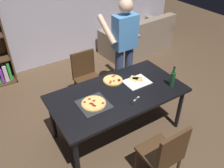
% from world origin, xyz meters
% --- Properties ---
extents(ground_plane, '(12.00, 12.00, 0.00)m').
position_xyz_m(ground_plane, '(0.00, 0.00, 0.00)').
color(ground_plane, brown).
extents(dining_table, '(1.85, 0.98, 0.75)m').
position_xyz_m(dining_table, '(0.00, 0.00, 0.68)').
color(dining_table, black).
rests_on(dining_table, ground_plane).
extents(chair_near_camera, '(0.42, 0.42, 0.90)m').
position_xyz_m(chair_near_camera, '(-0.00, -0.97, 0.51)').
color(chair_near_camera, '#472D19').
rests_on(chair_near_camera, ground_plane).
extents(chair_far_side, '(0.42, 0.42, 0.90)m').
position_xyz_m(chair_far_side, '(0.00, 0.97, 0.51)').
color(chair_far_side, '#472D19').
rests_on(chair_far_side, ground_plane).
extents(couch, '(1.76, 0.99, 0.85)m').
position_xyz_m(couch, '(1.91, 1.99, 0.30)').
color(couch, gray).
rests_on(couch, ground_plane).
extents(person_serving_pizza, '(0.55, 0.54, 1.75)m').
position_xyz_m(person_serving_pizza, '(0.62, 0.75, 1.00)').
color(person_serving_pizza, '#38476B').
rests_on(person_serving_pizza, ground_plane).
extents(pepperoni_pizza_on_tray, '(0.38, 0.38, 0.04)m').
position_xyz_m(pepperoni_pizza_on_tray, '(-0.40, -0.05, 0.77)').
color(pepperoni_pizza_on_tray, '#2D2D33').
rests_on(pepperoni_pizza_on_tray, dining_table).
extents(pizza_slices_on_towel, '(0.36, 0.30, 0.03)m').
position_xyz_m(pizza_slices_on_towel, '(0.38, 0.07, 0.76)').
color(pizza_slices_on_towel, white).
rests_on(pizza_slices_on_towel, dining_table).
extents(wine_bottle, '(0.07, 0.07, 0.32)m').
position_xyz_m(wine_bottle, '(0.73, -0.28, 0.87)').
color(wine_bottle, '#194723').
rests_on(wine_bottle, dining_table).
extents(kitchen_scissors, '(0.20, 0.11, 0.01)m').
position_xyz_m(kitchen_scissors, '(0.06, -0.28, 0.76)').
color(kitchen_scissors, silver).
rests_on(kitchen_scissors, dining_table).
extents(second_pizza_plain, '(0.29, 0.29, 0.03)m').
position_xyz_m(second_pizza_plain, '(0.09, 0.27, 0.76)').
color(second_pizza_plain, tan).
rests_on(second_pizza_plain, dining_table).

